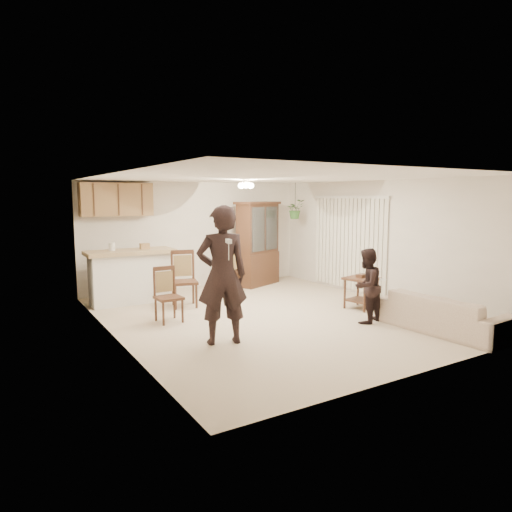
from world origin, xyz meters
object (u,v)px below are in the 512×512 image
china_hutch (258,244)px  chair_hutch_left (185,291)px  side_table (361,292)px  chair_bar (169,307)px  chair_hutch_right (227,279)px  adult (222,283)px  child (366,284)px  sofa (444,309)px

china_hutch → chair_hutch_left: bearing=-176.3°
side_table → chair_hutch_left: 3.45m
chair_bar → china_hutch: bearing=31.9°
china_hutch → chair_bar: size_ratio=2.13×
chair_bar → chair_hutch_right: (2.12, 1.87, -0.00)m
adult → child: bearing=-170.6°
adult → child: (2.62, -0.29, -0.22)m
adult → chair_hutch_left: size_ratio=1.63×
sofa → child: size_ratio=1.39×
sofa → adult: 3.60m
chair_bar → chair_hutch_left: (0.66, 0.89, 0.04)m
sofa → child: (-0.69, 1.03, 0.31)m
side_table → china_hutch: bearing=98.2°
sofa → adult: size_ratio=1.04×
side_table → adult: bearing=-171.6°
adult → side_table: bearing=-155.7°
sofa → china_hutch: 4.98m
chair_hutch_right → sofa: bearing=67.9°
child → side_table: size_ratio=1.99×
adult → chair_hutch_right: (1.86, 3.38, -0.63)m
child → side_table: bearing=-146.9°
child → china_hutch: bearing=-110.2°
side_table → chair_hutch_left: (-2.87, 1.92, -0.01)m
chair_bar → chair_hutch_left: size_ratio=0.86×
side_table → chair_hutch_right: (-1.40, 2.90, -0.05)m
sofa → chair_bar: (-3.57, 2.84, -0.10)m
child → chair_bar: child is taller
adult → china_hutch: bearing=-112.2°
sofa → side_table: 1.81m
china_hutch → side_table: 3.21m
adult → chair_hutch_left: adult is taller
side_table → chair_bar: 3.67m
sofa → china_hutch: size_ratio=0.92×
chair_hutch_left → china_hutch: bearing=40.9°
sofa → child: 1.28m
child → chair_hutch_left: size_ratio=1.22×
side_table → chair_hutch_left: chair_hutch_left is taller
sofa → chair_hutch_left: chair_hutch_left is taller
chair_hutch_right → chair_hutch_left: bearing=-5.5°
sofa → chair_hutch_right: 4.93m
adult → chair_bar: 1.66m
adult → chair_hutch_right: size_ratio=1.91×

